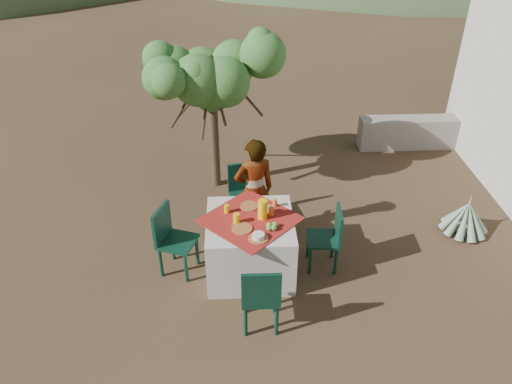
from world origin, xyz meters
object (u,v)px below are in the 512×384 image
person (254,190)px  chair_far (244,191)px  agave (466,218)px  chair_left (171,237)px  chair_near (261,296)px  table (250,245)px  chair_right (329,236)px  juice_pitcher (263,209)px  shrub_tree (216,82)px

person → chair_far: bearing=-87.6°
agave → chair_left: bearing=-171.3°
chair_far → chair_near: size_ratio=0.98×
table → chair_right: 0.96m
table → chair_right: chair_right is taller
chair_left → agave: size_ratio=1.30×
chair_right → person: 1.12m
chair_right → agave: (1.98, 0.61, -0.23)m
chair_near → juice_pitcher: (0.07, 0.98, 0.40)m
chair_far → shrub_tree: size_ratio=0.40×
chair_far → shrub_tree: (-0.35, 1.03, 1.19)m
chair_far → chair_right: bearing=-58.6°
person → shrub_tree: bearing=-87.3°
chair_right → juice_pitcher: (-0.81, -0.01, 0.42)m
juice_pitcher → person: bearing=96.2°
chair_right → person: size_ratio=0.57×
chair_far → chair_left: chair_left is taller
chair_near → chair_far: bearing=-86.0°
table → shrub_tree: (-0.40, 2.09, 1.28)m
juice_pitcher → chair_right: bearing=0.8°
agave → chair_near: bearing=-150.7°
chair_left → shrub_tree: bearing=5.0°
chair_near → chair_left: size_ratio=0.98×
person → juice_pitcher: person is taller
person → chair_near: bearing=74.1°
chair_left → agave: 3.93m
person → juice_pitcher: 0.68m
chair_near → shrub_tree: shrub_tree is taller
chair_far → chair_right: chair_far is taller
agave → chair_right: bearing=-162.8°
juice_pitcher → shrub_tree: bearing=104.8°
chair_right → shrub_tree: (-1.36, 2.06, 1.20)m
table → person: 0.76m
person → agave: person is taller
person → shrub_tree: shrub_tree is taller
table → agave: size_ratio=1.91×
person → chair_left: bearing=15.9°
table → chair_near: (0.08, -0.97, 0.10)m
chair_right → juice_pitcher: bearing=-86.0°
chair_near → chair_left: chair_left is taller
table → chair_left: chair_left is taller
chair_near → agave: 3.29m
chair_far → agave: chair_far is taller
chair_left → shrub_tree: shrub_tree is taller
table → shrub_tree: 2.48m
chair_far → person: bearing=-84.5°
juice_pitcher → chair_far: bearing=100.8°
chair_near → chair_left: (-1.02, 1.01, 0.01)m
chair_left → shrub_tree: (0.54, 2.04, 1.17)m
table → chair_far: chair_far is taller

